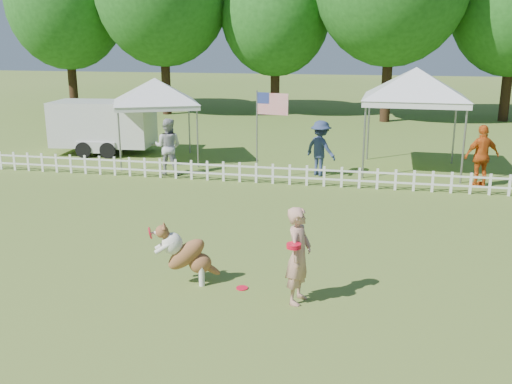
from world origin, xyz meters
TOP-DOWN VIEW (x-y plane):
  - ground at (0.00, 0.00)m, footprint 120.00×120.00m
  - picket_fence at (0.00, 7.00)m, footprint 22.00×0.08m
  - handler at (1.56, -0.55)m, footprint 0.48×0.64m
  - dog at (-0.40, -0.28)m, footprint 1.13×0.70m
  - frisbee_on_turf at (0.56, -0.26)m, footprint 0.21×0.21m
  - canopy_tent_left at (-4.72, 9.27)m, footprint 3.59×3.59m
  - canopy_tent_right at (3.76, 9.68)m, footprint 3.17×3.17m
  - cargo_trailer at (-7.21, 10.28)m, footprint 4.65×2.44m
  - flag_pole at (-0.81, 7.37)m, footprint 1.03×0.29m
  - spectator_a at (-3.66, 7.51)m, footprint 0.88×0.70m
  - spectator_b at (0.99, 8.37)m, footprint 1.27×1.17m
  - spectator_c at (5.62, 7.92)m, footprint 1.14×0.81m
  - tree_far_left at (-15.00, 22.00)m, footprint 6.60×6.60m
  - tree_left at (-9.00, 21.50)m, footprint 7.40×7.40m
  - tree_center_left at (-3.00, 22.50)m, footprint 6.00×6.00m

SIDE VIEW (x-z plane):
  - ground at x=0.00m, z-range 0.00..0.00m
  - frisbee_on_turf at x=0.56m, z-range 0.00..0.02m
  - picket_fence at x=0.00m, z-range 0.00..0.60m
  - dog at x=-0.40m, z-range 0.00..1.11m
  - handler at x=1.56m, z-range 0.00..1.60m
  - spectator_b at x=0.99m, z-range 0.00..1.71m
  - spectator_a at x=-3.66m, z-range 0.00..1.76m
  - spectator_c at x=5.62m, z-range 0.00..1.79m
  - cargo_trailer at x=-7.21m, z-range 0.00..1.96m
  - flag_pole at x=-0.81m, z-range 0.00..2.68m
  - canopy_tent_left at x=-4.72m, z-range 0.00..2.79m
  - canopy_tent_right at x=3.76m, z-range 0.00..3.20m
  - tree_center_left at x=-3.00m, z-range 0.00..9.80m
  - tree_far_left at x=-15.00m, z-range 0.00..11.00m
  - tree_left at x=-9.00m, z-range 0.00..12.00m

